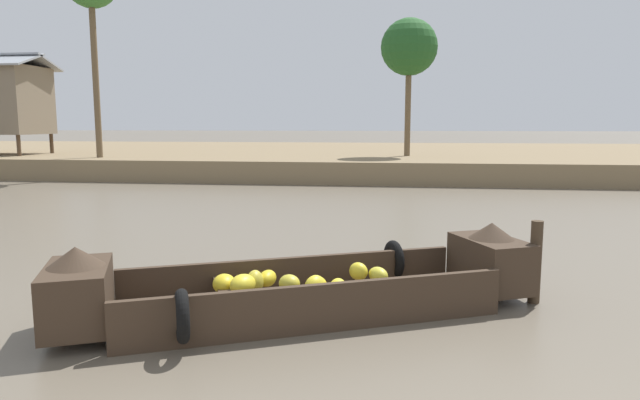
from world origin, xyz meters
name	(u,v)px	position (x,y,z in m)	size (l,w,h in m)	color
ground_plane	(373,229)	(0.00, 10.00, 0.00)	(300.00, 300.00, 0.00)	#665B4C
riverbank_strip	(385,157)	(0.00, 27.92, 0.40)	(160.00, 20.00, 0.81)	#7F6B4C
banana_boat	(304,287)	(-0.58, 4.77, 0.32)	(5.37, 3.18, 0.93)	#3D2D21
palm_tree_near	(409,48)	(0.97, 22.21, 5.18)	(2.30, 2.30, 5.57)	brown
mooring_post	(535,262)	(2.11, 5.54, 0.50)	(0.14, 0.14, 1.00)	#423323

